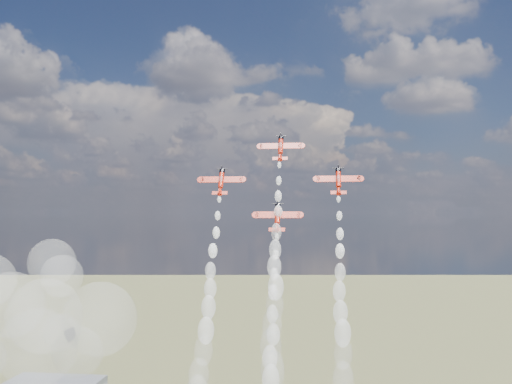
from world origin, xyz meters
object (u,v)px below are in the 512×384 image
Objects in this scene: plane_lead at (281,148)px; plane_left at (221,181)px; plane_slot at (277,217)px; plane_right at (338,181)px.

plane_lead reaches higher than plane_left.
plane_lead is at bearing 19.13° from plane_left.
plane_lead is 1.00× the size of plane_slot.
plane_right is at bearing 0.00° from plane_left.
plane_right is 18.51m from plane_slot.
plane_left is 1.00× the size of plane_slot.
plane_slot is at bearing -19.13° from plane_left.
plane_slot is (-15.16, -5.26, -9.22)m from plane_right.
plane_left is 18.51m from plane_slot.
plane_slot is at bearing -160.87° from plane_right.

